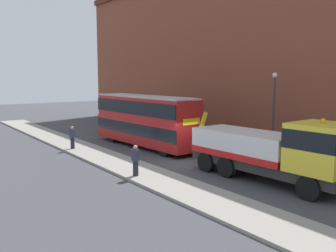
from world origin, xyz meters
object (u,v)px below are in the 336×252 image
object	(u,v)px
double_decker_bus	(145,119)
pedestrian_onlooker	(72,138)
recovery_tow_truck	(272,150)
pedestrian_bystander	(136,161)
street_lamp	(274,107)

from	to	relation	value
double_decker_bus	pedestrian_onlooker	bearing A→B (deg)	-111.90
recovery_tow_truck	pedestrian_onlooker	distance (m)	15.32
recovery_tow_truck	pedestrian_bystander	world-z (taller)	recovery_tow_truck
double_decker_bus	pedestrian_bystander	size ratio (longest dim) A/B	6.51
pedestrian_onlooker	pedestrian_bystander	xyz separation A→B (m)	(9.46, -0.10, 0.00)
double_decker_bus	pedestrian_onlooker	xyz separation A→B (m)	(-1.84, -5.31, -1.25)
recovery_tow_truck	double_decker_bus	distance (m)	12.50
pedestrian_onlooker	pedestrian_bystander	world-z (taller)	same
double_decker_bus	pedestrian_onlooker	world-z (taller)	double_decker_bus
pedestrian_onlooker	street_lamp	size ratio (longest dim) A/B	0.29
double_decker_bus	street_lamp	world-z (taller)	street_lamp
street_lamp	pedestrian_bystander	bearing A→B (deg)	-92.86
recovery_tow_truck	double_decker_bus	size ratio (longest dim) A/B	0.92
double_decker_bus	pedestrian_bystander	xyz separation A→B (m)	(7.62, -5.41, -1.25)
recovery_tow_truck	pedestrian_bystander	size ratio (longest dim) A/B	5.96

